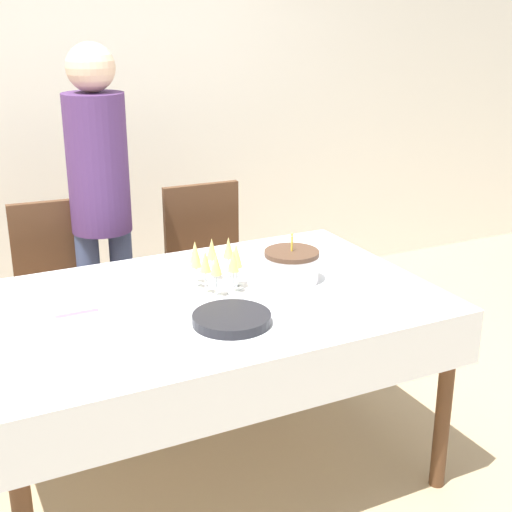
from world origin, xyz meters
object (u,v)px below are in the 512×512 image
object	(u,v)px
plate_stack_main	(232,319)
person_standing	(100,189)
dining_chair_far_left	(62,296)
birthday_cake	(292,266)
dining_chair_far_right	(210,271)
champagne_tray	(218,265)

from	to	relation	value
plate_stack_main	person_standing	distance (m)	1.19
dining_chair_far_left	birthday_cake	size ratio (longest dim) A/B	4.40
dining_chair_far_left	dining_chair_far_right	world-z (taller)	same
dining_chair_far_right	birthday_cake	xyz separation A→B (m)	(-0.01, -0.86, 0.31)
birthday_cake	plate_stack_main	size ratio (longest dim) A/B	0.80
dining_chair_far_right	champagne_tray	distance (m)	0.93
person_standing	dining_chair_far_left	bearing A→B (deg)	-170.58
champagne_tray	plate_stack_main	world-z (taller)	champagne_tray
dining_chair_far_right	plate_stack_main	distance (m)	1.22
birthday_cake	person_standing	distance (m)	1.05
dining_chair_far_right	plate_stack_main	bearing A→B (deg)	-109.07
birthday_cake	plate_stack_main	world-z (taller)	birthday_cake
dining_chair_far_right	plate_stack_main	xyz separation A→B (m)	(-0.39, -1.12, 0.26)
champagne_tray	plate_stack_main	bearing A→B (deg)	-105.51
plate_stack_main	dining_chair_far_left	bearing A→B (deg)	107.95
dining_chair_far_left	person_standing	world-z (taller)	person_standing
birthday_cake	person_standing	bearing A→B (deg)	120.42
birthday_cake	champagne_tray	world-z (taller)	birthday_cake
plate_stack_main	dining_chair_far_right	bearing A→B (deg)	70.93
person_standing	dining_chair_far_right	bearing A→B (deg)	-3.96
dining_chair_far_left	plate_stack_main	world-z (taller)	dining_chair_far_left
dining_chair_far_left	birthday_cake	xyz separation A→B (m)	(0.75, -0.86, 0.31)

